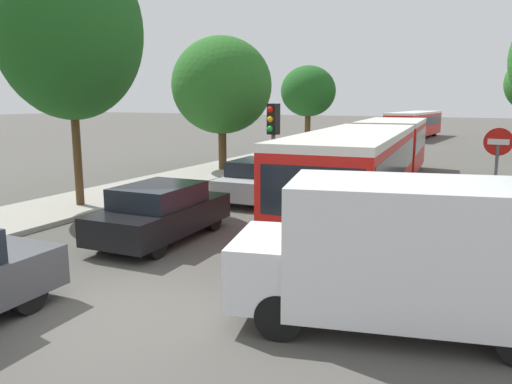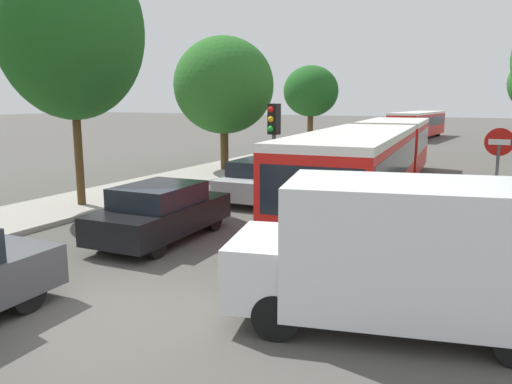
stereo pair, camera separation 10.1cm
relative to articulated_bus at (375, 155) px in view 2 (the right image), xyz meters
The scene contains 15 objects.
ground_plane 12.73m from the articulated_bus, 96.64° to the right, with size 200.00×200.00×0.00m, color #4F4C47.
kerb_strip_left 11.85m from the articulated_bus, 135.66° to the left, with size 3.20×51.56×0.14m, color #9E998E.
articulated_bus is the anchor object (origin of this frame).
city_bus_rear 29.18m from the articulated_bus, 96.32° to the left, with size 3.37×11.30×2.40m.
queued_car_black 9.14m from the articulated_bus, 111.25° to the right, with size 1.93×4.21×1.44m.
queued_car_silver 4.41m from the articulated_bus, 140.59° to the right, with size 1.93×4.21×1.44m.
queued_car_navy 4.26m from the articulated_bus, 144.96° to the left, with size 1.90×4.15×1.42m.
queued_car_white 8.83m from the articulated_bus, 110.27° to the left, with size 2.00×4.36×1.49m.
queued_car_green 14.69m from the articulated_bus, 103.07° to the left, with size 2.07×4.51×1.54m.
white_van 11.22m from the articulated_bus, 73.81° to the right, with size 5.32×3.08×2.31m.
traffic_light 5.37m from the articulated_bus, 110.47° to the right, with size 0.37×0.39×3.40m.
no_entry_sign 6.09m from the articulated_bus, 46.75° to the right, with size 0.70×0.08×2.82m.
tree_left_mid 11.09m from the articulated_bus, 140.20° to the right, with size 4.48×4.48×8.31m.
tree_left_far 8.80m from the articulated_bus, 161.60° to the left, with size 4.79×4.79×6.48m.
tree_left_distant 15.95m from the articulated_bus, 119.90° to the left, with size 3.67×3.67×5.75m.
Camera 2 is at (5.86, -5.77, 3.52)m, focal length 35.00 mm.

